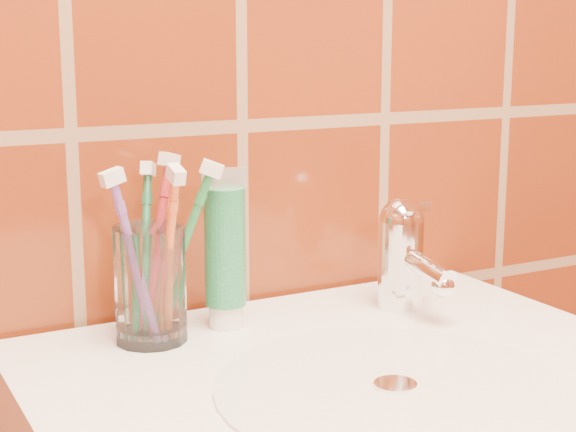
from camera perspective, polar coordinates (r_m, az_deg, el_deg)
glass_tumbler at (r=0.84m, az=-8.92°, el=-4.41°), size 0.08×0.08×0.11m
toothpaste_tube at (r=0.87m, az=-4.09°, el=-2.45°), size 0.05×0.04×0.16m
faucet at (r=0.94m, az=7.47°, el=-2.21°), size 0.05×0.11×0.12m
toothbrush_0 at (r=0.86m, az=-9.23°, el=-2.26°), size 0.10×0.12×0.18m
toothbrush_1 at (r=0.82m, az=-7.77°, el=-2.67°), size 0.03×0.12×0.20m
toothbrush_2 at (r=0.84m, az=-6.91°, el=-2.29°), size 0.13×0.11×0.18m
toothbrush_3 at (r=0.82m, az=-9.86°, el=-2.83°), size 0.08×0.08×0.18m
toothbrush_4 at (r=0.86m, az=-8.49°, el=-1.95°), size 0.11×0.10×0.19m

